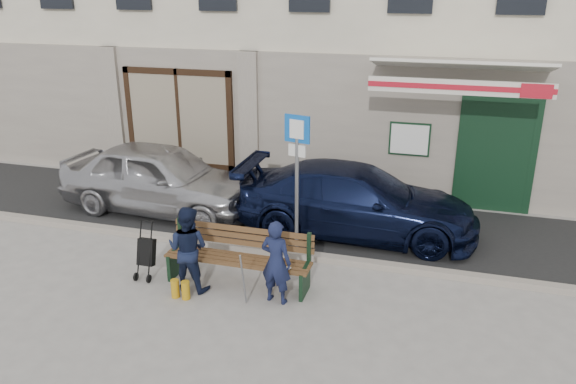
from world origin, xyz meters
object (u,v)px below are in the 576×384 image
at_px(parking_sign, 297,164).
at_px(car_silver, 161,178).
at_px(man, 276,262).
at_px(car_navy, 356,201).
at_px(woman, 188,249).
at_px(bench, 235,258).
at_px(stroller, 146,253).

bearing_deg(parking_sign, car_silver, 173.98).
height_order(car_silver, man, car_silver).
relative_size(car_navy, man, 3.46).
height_order(car_silver, woman, car_silver).
relative_size(bench, man, 1.79).
bearing_deg(bench, stroller, -172.76).
bearing_deg(woman, car_navy, -125.06).
bearing_deg(man, car_navy, -95.74).
relative_size(man, woman, 0.96).
bearing_deg(woman, car_silver, -52.82).
bearing_deg(car_navy, woman, 142.74).
xyz_separation_m(car_navy, woman, (-2.18, -2.88, 0.03)).
bearing_deg(woman, bench, -150.18).
xyz_separation_m(car_silver, parking_sign, (3.33, -1.18, 0.96)).
bearing_deg(car_silver, parking_sign, -105.51).
relative_size(woman, stroller, 1.45).
bearing_deg(bench, car_navy, 58.96).
relative_size(car_silver, man, 3.25).
distance_m(bench, woman, 0.78).
distance_m(bench, stroller, 1.52).
bearing_deg(stroller, car_silver, 112.15).
bearing_deg(parking_sign, car_navy, 67.59).
height_order(car_navy, stroller, car_navy).
height_order(car_navy, woman, woman).
relative_size(parking_sign, woman, 1.82).
bearing_deg(bench, man, -22.74).
distance_m(car_navy, parking_sign, 1.81).
height_order(bench, woman, woman).
bearing_deg(man, parking_sign, -76.72).
xyz_separation_m(car_silver, woman, (2.02, -2.87, -0.04)).
bearing_deg(parking_sign, bench, -102.60).
bearing_deg(stroller, parking_sign, 34.18).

